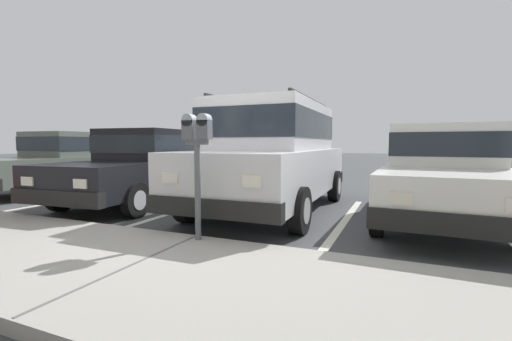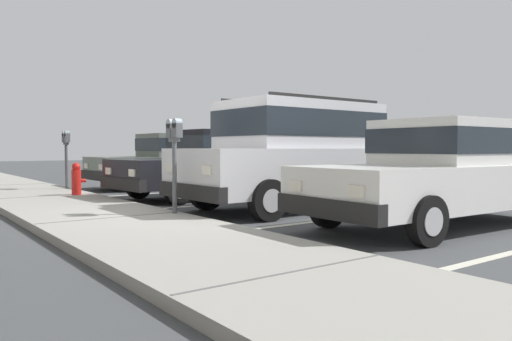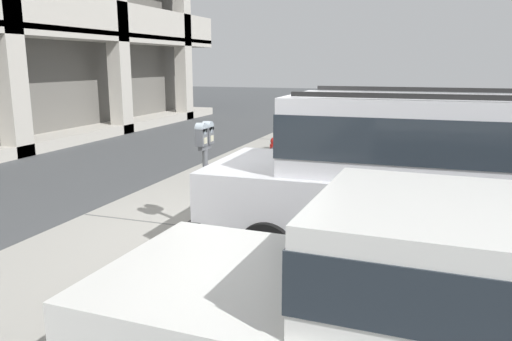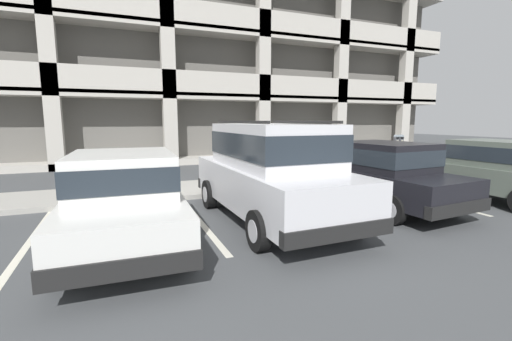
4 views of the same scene
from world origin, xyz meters
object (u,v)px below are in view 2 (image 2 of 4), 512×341
silver_suv (300,151)px  red_sedan (443,170)px  fire_hydrant (76,179)px  blue_coupe (173,159)px  parking_meter_near (174,143)px  parking_meter_far (66,145)px  dark_hatchback (214,162)px

silver_suv → red_sedan: silver_suv is taller
red_sedan → fire_hydrant: (6.82, 3.20, -0.36)m
blue_coupe → parking_meter_near: (-6.06, 3.04, 0.39)m
silver_suv → parking_meter_far: bearing=22.9°
parking_meter_near → fire_hydrant: 4.12m
silver_suv → red_sedan: (-2.80, -0.30, -0.27)m
red_sedan → fire_hydrant: 7.54m
blue_coupe → fire_hydrant: 3.92m
silver_suv → dark_hatchback: (2.83, 0.14, -0.27)m
dark_hatchback → red_sedan: bearing=180.0°
silver_suv → parking_meter_far: size_ratio=3.32×
fire_hydrant → parking_meter_far: bearing=-9.4°
red_sedan → parking_meter_near: bearing=48.0°
blue_coupe → dark_hatchback: bearing=168.2°
red_sedan → parking_meter_near: parking_meter_near is taller
parking_meter_near → fire_hydrant: bearing=4.2°
silver_suv → dark_hatchback: 2.84m
blue_coupe → parking_meter_near: size_ratio=3.08×
blue_coupe → fire_hydrant: (-2.02, 3.34, -0.36)m
dark_hatchback → parking_meter_near: parking_meter_near is taller
red_sedan → parking_meter_far: size_ratio=3.13×
red_sedan → dark_hatchback: (5.62, 0.44, 0.00)m
dark_hatchback → parking_meter_near: 3.78m
silver_suv → parking_meter_far: (5.87, 2.59, 0.11)m
dark_hatchback → parking_meter_far: (3.04, 2.45, 0.38)m
parking_meter_near → parking_meter_far: size_ratio=1.01×
silver_suv → dark_hatchback: silver_suv is taller
fire_hydrant → red_sedan: bearing=-154.9°
dark_hatchback → blue_coupe: same height
red_sedan → blue_coupe: bearing=0.9°
silver_suv → parking_meter_near: size_ratio=3.27×
parking_meter_near → parking_meter_far: 5.89m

